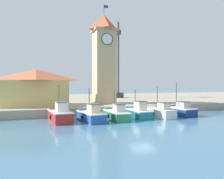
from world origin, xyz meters
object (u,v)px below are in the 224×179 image
(fishing_boat_left_inner, at_px, (116,114))
(warehouse_left, at_px, (36,87))
(fishing_boat_mid_right, at_px, (179,110))
(fishing_boat_center, at_px, (160,112))
(fishing_boat_far_left, at_px, (60,115))
(fishing_boat_left_outer, at_px, (91,115))
(port_crane_near, at_px, (118,68))
(clock_tower, at_px, (104,57))
(fishing_boat_mid_left, at_px, (138,112))

(fishing_boat_left_inner, relative_size, warehouse_left, 0.54)
(warehouse_left, bearing_deg, fishing_boat_mid_right, -26.00)
(fishing_boat_left_inner, distance_m, warehouse_left, 13.52)
(warehouse_left, bearing_deg, fishing_boat_center, -31.66)
(fishing_boat_far_left, height_order, fishing_boat_center, fishing_boat_far_left)
(warehouse_left, bearing_deg, fishing_boat_left_outer, -58.15)
(port_crane_near, bearing_deg, clock_tower, -119.35)
(fishing_boat_left_inner, xyz_separation_m, fishing_boat_center, (6.11, 0.06, 0.00))
(clock_tower, bearing_deg, fishing_boat_center, -64.71)
(fishing_boat_center, height_order, clock_tower, clock_tower)
(fishing_boat_left_outer, xyz_separation_m, fishing_boat_mid_right, (12.54, 0.60, -0.02))
(fishing_boat_mid_left, relative_size, port_crane_near, 0.28)
(fishing_boat_far_left, height_order, port_crane_near, port_crane_near)
(fishing_boat_left_inner, height_order, fishing_boat_mid_right, fishing_boat_mid_right)
(fishing_boat_mid_left, xyz_separation_m, port_crane_near, (6.03, 22.85, 7.47))
(fishing_boat_mid_left, distance_m, clock_tower, 12.35)
(fishing_boat_center, bearing_deg, clock_tower, 115.29)
(fishing_boat_left_outer, height_order, fishing_boat_center, fishing_boat_center)
(fishing_boat_left_outer, distance_m, clock_tower, 13.66)
(fishing_boat_mid_right, xyz_separation_m, port_crane_near, (-0.23, 23.04, 7.50))
(fishing_boat_center, xyz_separation_m, port_crane_near, (3.05, 23.40, 7.50))
(fishing_boat_far_left, height_order, warehouse_left, warehouse_left)
(fishing_boat_left_inner, bearing_deg, fishing_boat_left_outer, -176.65)
(fishing_boat_left_outer, height_order, fishing_boat_mid_right, fishing_boat_mid_right)
(fishing_boat_far_left, bearing_deg, clock_tower, 48.62)
(fishing_boat_left_inner, distance_m, fishing_boat_mid_left, 3.20)
(fishing_boat_left_inner, height_order, fishing_boat_center, fishing_boat_center)
(fishing_boat_far_left, bearing_deg, port_crane_near, 55.38)
(fishing_boat_mid_right, bearing_deg, warehouse_left, 154.00)
(clock_tower, bearing_deg, fishing_boat_left_inner, -98.68)
(fishing_boat_far_left, height_order, fishing_boat_left_inner, fishing_boat_far_left)
(fishing_boat_left_outer, distance_m, port_crane_near, 27.68)
(port_crane_near, bearing_deg, fishing_boat_left_inner, -111.35)
(fishing_boat_center, bearing_deg, port_crane_near, 82.56)
(clock_tower, bearing_deg, fishing_boat_mid_right, -49.97)
(warehouse_left, xyz_separation_m, port_crane_near, (18.30, 14.00, 4.32))
(fishing_boat_far_left, xyz_separation_m, warehouse_left, (-2.57, 8.77, 3.06))
(clock_tower, bearing_deg, fishing_boat_left_outer, -114.88)
(fishing_boat_left_outer, distance_m, warehouse_left, 11.78)
(fishing_boat_far_left, xyz_separation_m, fishing_boat_mid_left, (9.70, -0.07, -0.09))
(fishing_boat_far_left, relative_size, fishing_boat_center, 1.04)
(fishing_boat_far_left, relative_size, port_crane_near, 0.27)
(fishing_boat_mid_left, xyz_separation_m, warehouse_left, (-12.27, 8.85, 3.15))
(fishing_boat_mid_left, relative_size, fishing_boat_mid_right, 1.02)
(fishing_boat_far_left, relative_size, clock_tower, 0.30)
(fishing_boat_far_left, distance_m, clock_tower, 14.56)
(fishing_boat_center, xyz_separation_m, warehouse_left, (-15.24, 9.40, 3.18))
(fishing_boat_center, bearing_deg, fishing_boat_left_outer, -178.51)
(clock_tower, relative_size, warehouse_left, 1.74)
(clock_tower, distance_m, port_crane_near, 15.65)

